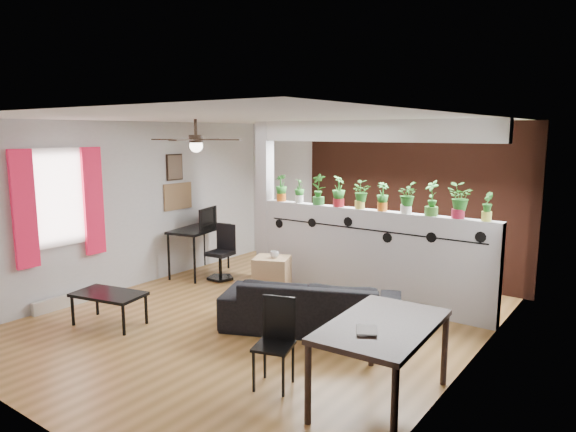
{
  "coord_description": "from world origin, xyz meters",
  "views": [
    {
      "loc": [
        4.06,
        -4.98,
        2.44
      ],
      "look_at": [
        0.01,
        0.6,
        1.3
      ],
      "focal_mm": 32.0,
      "sensor_mm": 36.0,
      "label": 1
    }
  ],
  "objects": [
    {
      "name": "folding_chair",
      "position": [
        1.21,
        -1.24,
        0.51
      ],
      "size": [
        0.44,
        0.44,
        0.87
      ],
      "color": "black",
      "rests_on": "ground"
    },
    {
      "name": "potted_plant_7",
      "position": [
        1.68,
        1.5,
        1.6
      ],
      "size": [
        0.31,
        0.28,
        0.47
      ],
      "color": "#4D9937",
      "rests_on": "partition_wall"
    },
    {
      "name": "baseboard_heater",
      "position": [
        -2.54,
        -1.2,
        0.09
      ],
      "size": [
        0.08,
        1.0,
        0.18
      ],
      "primitive_type": "cube",
      "color": "silver",
      "rests_on": "ground"
    },
    {
      "name": "monitor",
      "position": [
        -2.25,
        1.26,
        0.91
      ],
      "size": [
        0.33,
        0.14,
        0.18
      ],
      "primitive_type": "imported",
      "rotation": [
        0.0,
        0.0,
        1.84
      ],
      "color": "black",
      "rests_on": "computer_desk"
    },
    {
      "name": "potted_plant_4",
      "position": [
        0.62,
        1.5,
        1.56
      ],
      "size": [
        0.23,
        0.2,
        0.4
      ],
      "color": "#DDCA4E",
      "rests_on": "partition_wall"
    },
    {
      "name": "brick_panel",
      "position": [
        0.8,
        2.97,
        1.3
      ],
      "size": [
        3.9,
        0.05,
        2.6
      ],
      "primitive_type": "cube",
      "color": "#97422B",
      "rests_on": "ground"
    },
    {
      "name": "vine_decal",
      "position": [
        0.8,
        1.4,
        1.08
      ],
      "size": [
        3.31,
        0.01,
        0.3
      ],
      "color": "black",
      "rests_on": "partition_wall"
    },
    {
      "name": "office_chair",
      "position": [
        -1.72,
        1.1,
        0.4
      ],
      "size": [
        0.47,
        0.47,
        0.9
      ],
      "color": "black",
      "rests_on": "ground"
    },
    {
      "name": "cube_shelf",
      "position": [
        -0.45,
        0.82,
        0.31
      ],
      "size": [
        0.64,
        0.61,
        0.61
      ],
      "primitive_type": "cube",
      "rotation": [
        0.0,
        0.0,
        0.4
      ],
      "color": "tan",
      "rests_on": "ground"
    },
    {
      "name": "potted_plant_3",
      "position": [
        0.27,
        1.5,
        1.59
      ],
      "size": [
        0.23,
        0.27,
        0.45
      ],
      "color": "#AD1B25",
      "rests_on": "partition_wall"
    },
    {
      "name": "ceiling_header",
      "position": [
        0.8,
        1.5,
        2.45
      ],
      "size": [
        3.6,
        0.18,
        0.3
      ],
      "primitive_type": "cube",
      "color": "silver",
      "rests_on": "room_shell"
    },
    {
      "name": "partition_wall",
      "position": [
        0.8,
        1.5,
        0.68
      ],
      "size": [
        3.6,
        0.18,
        1.35
      ],
      "primitive_type": "cube",
      "color": "#BCBCC1",
      "rests_on": "ground"
    },
    {
      "name": "potted_plant_5",
      "position": [
        0.98,
        1.5,
        1.56
      ],
      "size": [
        0.24,
        0.25,
        0.4
      ],
      "color": "orange",
      "rests_on": "partition_wall"
    },
    {
      "name": "potted_plant_1",
      "position": [
        -0.43,
        1.5,
        1.55
      ],
      "size": [
        0.23,
        0.23,
        0.37
      ],
      "color": "white",
      "rests_on": "partition_wall"
    },
    {
      "name": "cup",
      "position": [
        -0.4,
        0.82,
        0.66
      ],
      "size": [
        0.15,
        0.15,
        0.1
      ],
      "primitive_type": "imported",
      "rotation": [
        0.0,
        0.0,
        0.2
      ],
      "color": "gray",
      "rests_on": "cube_shelf"
    },
    {
      "name": "window_assembly",
      "position": [
        -2.56,
        -1.2,
        1.51
      ],
      "size": [
        0.09,
        1.3,
        1.55
      ],
      "color": "white",
      "rests_on": "room_shell"
    },
    {
      "name": "corkboard",
      "position": [
        -2.58,
        0.95,
        1.35
      ],
      "size": [
        0.03,
        0.6,
        0.45
      ],
      "primitive_type": "cube",
      "color": "olive",
      "rests_on": "room_shell"
    },
    {
      "name": "potted_plant_9",
      "position": [
        2.38,
        1.5,
        1.54
      ],
      "size": [
        0.19,
        0.21,
        0.36
      ],
      "color": "#E0E350",
      "rests_on": "partition_wall"
    },
    {
      "name": "sofa",
      "position": [
        0.7,
        0.14,
        0.31
      ],
      "size": [
        2.24,
        1.59,
        0.61
      ],
      "primitive_type": "imported",
      "rotation": [
        0.0,
        0.0,
        3.56
      ],
      "color": "black",
      "rests_on": "ground"
    },
    {
      "name": "potted_plant_8",
      "position": [
        2.03,
        1.5,
        1.59
      ],
      "size": [
        0.25,
        0.21,
        0.45
      ],
      "color": "#AE1B39",
      "rests_on": "partition_wall"
    },
    {
      "name": "pier_column",
      "position": [
        -1.11,
        1.5,
        1.3
      ],
      "size": [
        0.22,
        0.2,
        2.6
      ],
      "primitive_type": "cube",
      "color": "#BCBCC1",
      "rests_on": "ground"
    },
    {
      "name": "book",
      "position": [
        2.09,
        -1.28,
        0.77
      ],
      "size": [
        0.26,
        0.28,
        0.02
      ],
      "primitive_type": "imported",
      "rotation": [
        0.0,
        0.0,
        0.5
      ],
      "color": "gray",
      "rests_on": "dining_table"
    },
    {
      "name": "room_shell",
      "position": [
        0.0,
        0.0,
        1.3
      ],
      "size": [
        6.3,
        7.1,
        2.9
      ],
      "color": "olive",
      "rests_on": "ground"
    },
    {
      "name": "potted_plant_6",
      "position": [
        1.33,
        1.5,
        1.57
      ],
      "size": [
        0.26,
        0.27,
        0.42
      ],
      "color": "white",
      "rests_on": "partition_wall"
    },
    {
      "name": "computer_desk",
      "position": [
        -2.25,
        1.11,
        0.74
      ],
      "size": [
        0.81,
        1.22,
        0.82
      ],
      "color": "black",
      "rests_on": "ground"
    },
    {
      "name": "dining_table",
      "position": [
        2.19,
        -0.98,
        0.68
      ],
      "size": [
        0.91,
        1.43,
        0.76
      ],
      "color": "black",
      "rests_on": "ground"
    },
    {
      "name": "framed_art",
      "position": [
        -2.58,
        0.9,
        1.85
      ],
      "size": [
        0.03,
        0.34,
        0.44
      ],
      "color": "#8C7259",
      "rests_on": "room_shell"
    },
    {
      "name": "coffee_table",
      "position": [
        -1.46,
        -1.26,
        0.37
      ],
      "size": [
        0.99,
        0.68,
        0.42
      ],
      "color": "black",
      "rests_on": "ground"
    },
    {
      "name": "potted_plant_0",
      "position": [
        -0.78,
        1.5,
        1.57
      ],
      "size": [
        0.23,
        0.26,
        0.42
      ],
      "color": "orange",
      "rests_on": "partition_wall"
    },
    {
      "name": "potted_plant_2",
      "position": [
        -0.08,
        1.5,
        1.6
      ],
      "size": [
        0.31,
        0.32,
        0.47
      ],
      "color": "#2E8030",
      "rests_on": "partition_wall"
    },
    {
      "name": "ceiling_fan",
      "position": [
        -0.8,
        -0.3,
        2.31
      ],
      "size": [
        1.19,
        1.19,
        0.43
      ],
      "color": "black",
      "rests_on": "room_shell"
    }
  ]
}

